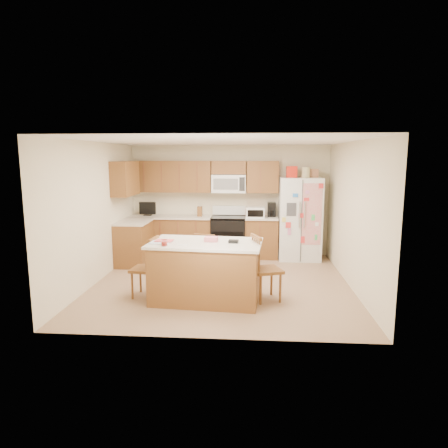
# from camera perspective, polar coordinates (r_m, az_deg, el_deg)

# --- Properties ---
(ground) EXTENTS (4.50, 4.50, 0.00)m
(ground) POSITION_cam_1_polar(r_m,az_deg,el_deg) (7.26, -0.32, -8.38)
(ground) COLOR #9C7B60
(ground) RESTS_ON ground
(room_shell) EXTENTS (4.60, 4.60, 2.52)m
(room_shell) POSITION_cam_1_polar(r_m,az_deg,el_deg) (6.95, -0.33, 2.99)
(room_shell) COLOR beige
(room_shell) RESTS_ON ground
(cabinetry) EXTENTS (3.36, 1.56, 2.15)m
(cabinetry) POSITION_cam_1_polar(r_m,az_deg,el_deg) (8.91, -5.73, 0.97)
(cabinetry) COLOR brown
(cabinetry) RESTS_ON ground
(stove) EXTENTS (0.76, 0.65, 1.13)m
(stove) POSITION_cam_1_polar(r_m,az_deg,el_deg) (9.01, 0.64, -1.73)
(stove) COLOR black
(stove) RESTS_ON ground
(refrigerator) EXTENTS (0.90, 0.79, 2.04)m
(refrigerator) POSITION_cam_1_polar(r_m,az_deg,el_deg) (8.92, 10.75, 0.90)
(refrigerator) COLOR white
(refrigerator) RESTS_ON ground
(island) EXTENTS (1.79, 1.13, 1.03)m
(island) POSITION_cam_1_polar(r_m,az_deg,el_deg) (6.28, -2.61, -6.74)
(island) COLOR brown
(island) RESTS_ON ground
(windsor_chair_left) EXTENTS (0.45, 0.46, 0.98)m
(windsor_chair_left) POSITION_cam_1_polar(r_m,az_deg,el_deg) (6.57, -11.05, -6.27)
(windsor_chair_left) COLOR brown
(windsor_chair_left) RESTS_ON ground
(windsor_chair_back) EXTENTS (0.49, 0.48, 0.94)m
(windsor_chair_back) POSITION_cam_1_polar(r_m,az_deg,el_deg) (7.03, -2.38, -5.23)
(windsor_chair_back) COLOR brown
(windsor_chair_back) RESTS_ON ground
(windsor_chair_right) EXTENTS (0.55, 0.57, 1.05)m
(windsor_chair_right) POSITION_cam_1_polar(r_m,az_deg,el_deg) (6.32, 5.86, -6.47)
(windsor_chair_right) COLOR brown
(windsor_chair_right) RESTS_ON ground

